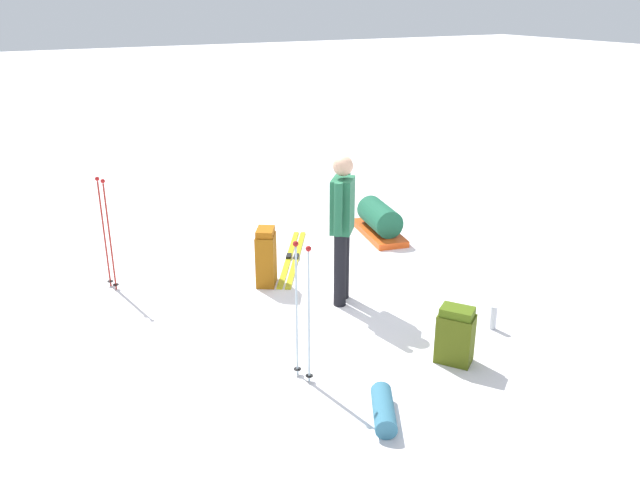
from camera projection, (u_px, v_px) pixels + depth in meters
name	position (u px, v px, depth m)	size (l,w,h in m)	color
ground_plane	(320.00, 296.00, 7.45)	(80.00, 80.00, 0.00)	white
skier_standing	(342.00, 222.00, 6.99)	(0.46, 0.40, 1.70)	black
ski_pair_near	(293.00, 258.00, 8.51)	(1.74, 1.17, 0.05)	gold
backpack_large_dark	(455.00, 336.00, 6.02)	(0.41, 0.38, 0.57)	#465210
backpack_bright	(266.00, 257.00, 7.64)	(0.39, 0.35, 0.71)	#92530D
ski_poles_planted_near	(106.00, 229.00, 7.39)	(0.20, 0.11, 1.36)	maroon
ski_poles_planted_far	(303.00, 306.00, 5.59)	(0.22, 0.12, 1.32)	#AAC0C8
gear_sled	(379.00, 221.00, 9.25)	(1.23, 0.67, 0.49)	#EA4F17
sleeping_mat_rolled	(384.00, 410.00, 5.25)	(0.18, 0.18, 0.55)	teal
thermos_bottle	(493.00, 318.00, 6.67)	(0.07, 0.07, 0.26)	#B4B9C2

